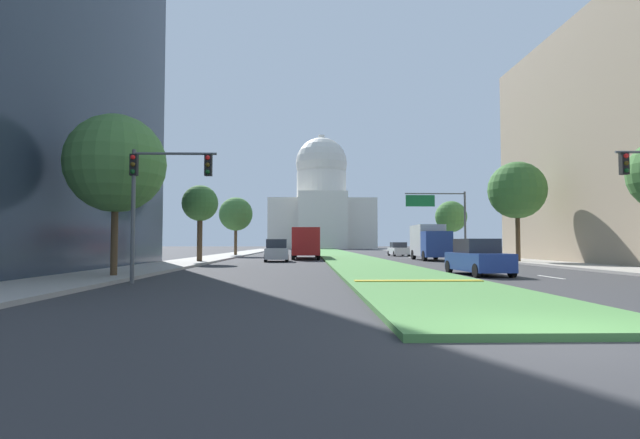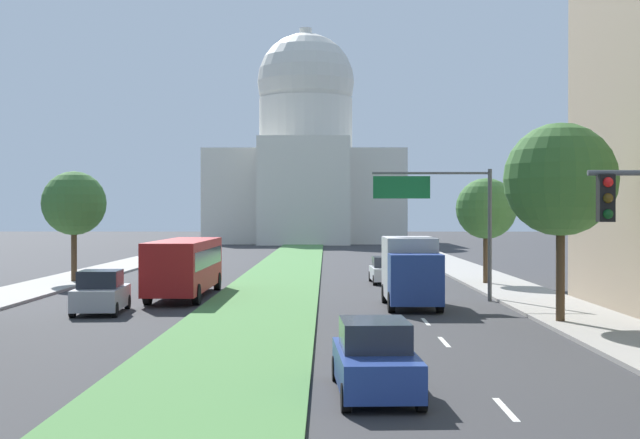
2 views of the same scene
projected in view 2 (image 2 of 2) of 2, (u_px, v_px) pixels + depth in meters
The scene contains 15 objects.
ground_plane at pixel (287, 269), 69.56m from camera, with size 282.08×282.08×0.00m, color #333335.
grass_median at pixel (283, 274), 63.15m from camera, with size 5.29×115.40×0.14m, color #4C8442.
lane_dashes_right at pixel (410, 305), 42.44m from camera, with size 0.16×47.59×0.01m.
sidewalk_left at pixel (66, 281), 56.83m from camera, with size 4.00×115.40×0.15m, color #9E9991.
sidewalk_right at pixel (490, 281), 56.65m from camera, with size 4.00×115.40×0.15m, color #9E9991.
capitol_building at pixel (306, 161), 132.89m from camera, with size 28.47×23.70×31.75m.
overhead_guide_sign at pixel (445, 206), 44.21m from camera, with size 5.88×0.20×6.50m.
street_tree_right_mid at pixel (561, 180), 34.93m from camera, with size 4.40×4.40×7.85m.
street_tree_left_far at pixel (74, 204), 55.34m from camera, with size 3.93×3.93×6.91m.
street_tree_right_far at pixel (486, 209), 53.94m from camera, with size 3.65×3.65×6.43m.
sedan_lead_stopped at pixel (375, 360), 21.50m from camera, with size 2.05×4.69×1.77m.
sedan_midblock at pixel (101, 293), 38.94m from camera, with size 2.20×4.31×1.87m.
sedan_distant at pixel (386, 271), 55.55m from camera, with size 2.03×4.21×1.63m.
box_truck_delivery at pixel (410, 271), 41.53m from camera, with size 2.40×6.40×3.20m.
city_bus at pixel (185, 263), 46.31m from camera, with size 2.62×11.00×2.95m.
Camera 2 is at (3.05, -5.40, 4.34)m, focal length 50.63 mm.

